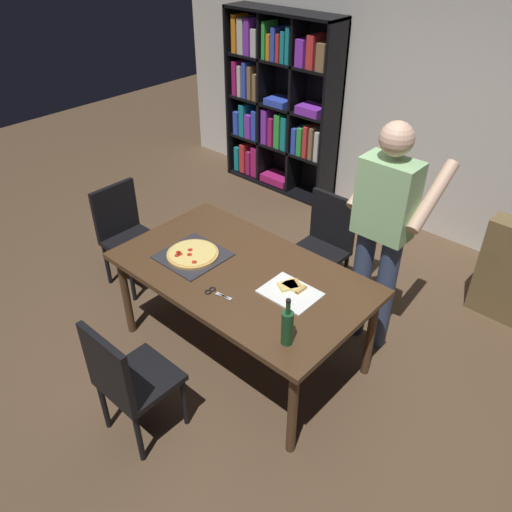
{
  "coord_description": "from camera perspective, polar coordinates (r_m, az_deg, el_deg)",
  "views": [
    {
      "loc": [
        1.96,
        -2.03,
        2.82
      ],
      "look_at": [
        0.0,
        0.15,
        0.8
      ],
      "focal_mm": 35.86,
      "sensor_mm": 36.0,
      "label": 1
    }
  ],
  "objects": [
    {
      "name": "pepperoni_pizza_on_tray",
      "position": [
        3.67,
        -7.07,
        0.16
      ],
      "size": [
        0.43,
        0.43,
        0.04
      ],
      "color": "#2D2D33",
      "rests_on": "dining_table"
    },
    {
      "name": "chair_left_end",
      "position": [
        4.54,
        -14.37,
        2.81
      ],
      "size": [
        0.42,
        0.42,
        0.9
      ],
      "color": "black",
      "rests_on": "ground_plane"
    },
    {
      "name": "chair_near_camera",
      "position": [
        3.2,
        -14.25,
        -13.03
      ],
      "size": [
        0.42,
        0.42,
        0.9
      ],
      "color": "black",
      "rests_on": "ground_plane"
    },
    {
      "name": "dining_table",
      "position": [
        3.54,
        -1.62,
        -2.57
      ],
      "size": [
        1.79,
        1.03,
        0.75
      ],
      "color": "#4C331E",
      "rests_on": "ground_plane"
    },
    {
      "name": "pizza_slices_on_towel",
      "position": [
        3.33,
        3.94,
        -3.84
      ],
      "size": [
        0.36,
        0.28,
        0.03
      ],
      "color": "white",
      "rests_on": "dining_table"
    },
    {
      "name": "kitchen_scissors",
      "position": [
        3.32,
        -4.6,
        -4.08
      ],
      "size": [
        0.2,
        0.09,
        0.01
      ],
      "color": "silver",
      "rests_on": "dining_table"
    },
    {
      "name": "back_wall",
      "position": [
        5.23,
        19.11,
        16.99
      ],
      "size": [
        6.4,
        0.1,
        2.8
      ],
      "primitive_type": "cube",
      "color": "silver",
      "rests_on": "ground_plane"
    },
    {
      "name": "wine_bottle",
      "position": [
        2.9,
        3.51,
        -7.89
      ],
      "size": [
        0.07,
        0.07,
        0.32
      ],
      "color": "#194723",
      "rests_on": "dining_table"
    },
    {
      "name": "person_serving_pizza",
      "position": [
        3.61,
        14.01,
        3.14
      ],
      "size": [
        0.55,
        0.54,
        1.75
      ],
      "color": "#38476B",
      "rests_on": "ground_plane"
    },
    {
      "name": "ground_plane",
      "position": [
        3.99,
        -1.46,
        -10.42
      ],
      "size": [
        12.0,
        12.0,
        0.0
      ],
      "primitive_type": "plane",
      "color": "brown"
    },
    {
      "name": "chair_far_side",
      "position": [
        4.29,
        7.61,
        1.62
      ],
      "size": [
        0.42,
        0.42,
        0.9
      ],
      "color": "black",
      "rests_on": "ground_plane"
    },
    {
      "name": "bookshelf",
      "position": [
        5.99,
        2.56,
        16.62
      ],
      "size": [
        1.4,
        0.35,
        1.95
      ],
      "color": "black",
      "rests_on": "ground_plane"
    }
  ]
}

